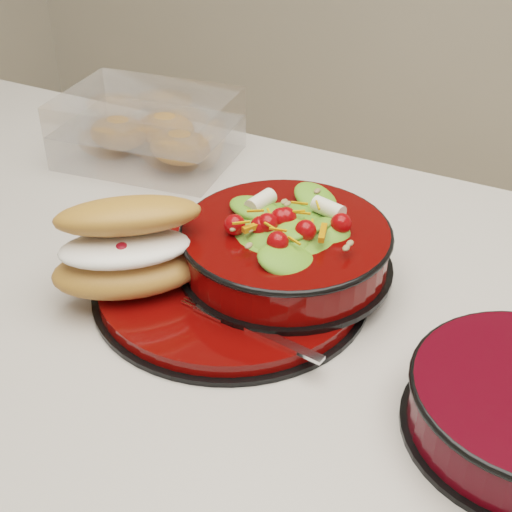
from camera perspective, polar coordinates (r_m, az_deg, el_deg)
The scene contains 6 objects.
island_counter at distance 1.15m, azimuth -6.57°, elevation -19.20°, with size 1.24×0.74×0.90m.
dinner_plate at distance 0.77m, azimuth -1.97°, elevation -2.21°, with size 0.30×0.30×0.02m.
salad_bowl at distance 0.76m, azimuth 2.39°, elevation 1.35°, with size 0.24×0.24×0.10m.
croissant at distance 0.74m, azimuth -10.15°, elevation 0.66°, with size 0.18×0.18×0.10m.
fork at distance 0.70m, azimuth -0.26°, elevation -5.86°, with size 0.15×0.03×0.00m.
pastry_box at distance 1.06m, azimuth -8.54°, elevation 9.97°, with size 0.26×0.20×0.09m.
Camera 1 is at (0.43, -0.55, 1.37)m, focal length 50.00 mm.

